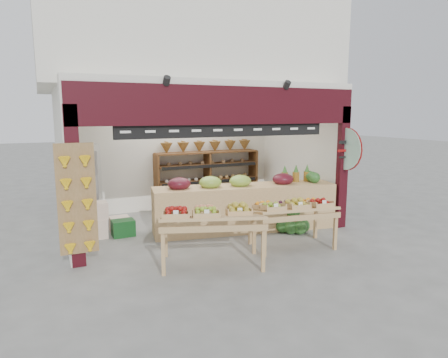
% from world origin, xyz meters
% --- Properties ---
extents(ground, '(60.00, 60.00, 0.00)m').
position_xyz_m(ground, '(0.00, 0.00, 0.00)').
color(ground, slate).
rests_on(ground, ground).
extents(shop_structure, '(6.36, 5.12, 5.40)m').
position_xyz_m(shop_structure, '(0.00, 1.61, 3.92)').
color(shop_structure, silver).
rests_on(shop_structure, ground).
extents(banana_board, '(0.60, 0.15, 1.80)m').
position_xyz_m(banana_board, '(-2.73, -1.17, 1.12)').
color(banana_board, '#997245').
rests_on(banana_board, ground).
extents(gift_sign, '(0.04, 0.93, 0.92)m').
position_xyz_m(gift_sign, '(2.75, -1.15, 1.75)').
color(gift_sign, '#A8D4BA').
rests_on(gift_sign, ground).
extents(back_shelving, '(2.84, 0.46, 1.77)m').
position_xyz_m(back_shelving, '(0.82, 1.97, 1.14)').
color(back_shelving, brown).
rests_on(back_shelving, ground).
extents(refrigerator, '(0.90, 0.90, 1.82)m').
position_xyz_m(refrigerator, '(-2.40, 1.50, 0.91)').
color(refrigerator, silver).
rests_on(refrigerator, ground).
extents(cardboard_stack, '(1.01, 0.73, 0.74)m').
position_xyz_m(cardboard_stack, '(-2.06, 0.43, 0.27)').
color(cardboard_stack, silver).
rests_on(cardboard_stack, ground).
extents(mid_counter, '(3.99, 1.43, 1.21)m').
position_xyz_m(mid_counter, '(0.70, -0.36, 0.53)').
color(mid_counter, tan).
rests_on(mid_counter, ground).
extents(display_table_left, '(1.91, 1.45, 1.07)m').
position_xyz_m(display_table_left, '(-0.80, -1.83, 0.84)').
color(display_table_left, tan).
rests_on(display_table_left, ground).
extents(display_table_right, '(1.63, 1.07, 0.98)m').
position_xyz_m(display_table_right, '(1.01, -1.73, 0.77)').
color(display_table_right, tan).
rests_on(display_table_right, ground).
extents(watermelon_pile, '(0.70, 0.70, 0.55)m').
position_xyz_m(watermelon_pile, '(1.57, -0.93, 0.18)').
color(watermelon_pile, '#1A4F1D').
rests_on(watermelon_pile, ground).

